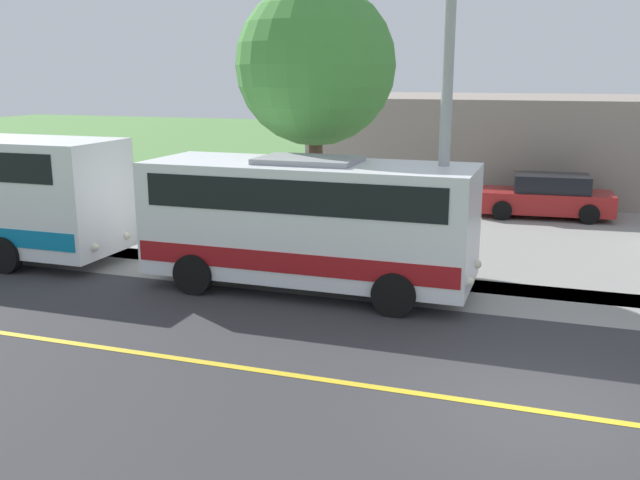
{
  "coord_description": "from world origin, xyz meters",
  "views": [
    {
      "loc": [
        9.67,
        -0.07,
        4.72
      ],
      "look_at": [
        -3.5,
        -4.56,
        1.4
      ],
      "focal_mm": 39.04,
      "sensor_mm": 36.0,
      "label": 1
    }
  ],
  "objects_px": {
    "street_light_pole": "(446,95)",
    "commercial_building": "(608,144)",
    "tree_curbside": "(316,66)",
    "shuttle_bus_front": "(309,217)",
    "parked_car_near": "(546,197)"
  },
  "relations": [
    {
      "from": "shuttle_bus_front",
      "to": "commercial_building",
      "type": "bearing_deg",
      "value": 157.19
    },
    {
      "from": "shuttle_bus_front",
      "to": "tree_curbside",
      "type": "height_order",
      "value": "tree_curbside"
    },
    {
      "from": "street_light_pole",
      "to": "commercial_building",
      "type": "height_order",
      "value": "street_light_pole"
    },
    {
      "from": "parked_car_near",
      "to": "tree_curbside",
      "type": "height_order",
      "value": "tree_curbside"
    },
    {
      "from": "shuttle_bus_front",
      "to": "street_light_pole",
      "type": "height_order",
      "value": "street_light_pole"
    },
    {
      "from": "tree_curbside",
      "to": "commercial_building",
      "type": "distance_m",
      "value": 16.36
    },
    {
      "from": "tree_curbside",
      "to": "commercial_building",
      "type": "bearing_deg",
      "value": 150.54
    },
    {
      "from": "parked_car_near",
      "to": "tree_curbside",
      "type": "relative_size",
      "value": 0.65
    },
    {
      "from": "street_light_pole",
      "to": "parked_car_near",
      "type": "height_order",
      "value": "street_light_pole"
    },
    {
      "from": "parked_car_near",
      "to": "tree_curbside",
      "type": "distance_m",
      "value": 10.21
    },
    {
      "from": "tree_curbside",
      "to": "street_light_pole",
      "type": "bearing_deg",
      "value": 55.67
    },
    {
      "from": "street_light_pole",
      "to": "tree_curbside",
      "type": "bearing_deg",
      "value": -124.33
    },
    {
      "from": "shuttle_bus_front",
      "to": "street_light_pole",
      "type": "bearing_deg",
      "value": 96.34
    },
    {
      "from": "tree_curbside",
      "to": "commercial_building",
      "type": "relative_size",
      "value": 0.3
    },
    {
      "from": "shuttle_bus_front",
      "to": "tree_curbside",
      "type": "distance_m",
      "value": 4.43
    }
  ]
}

